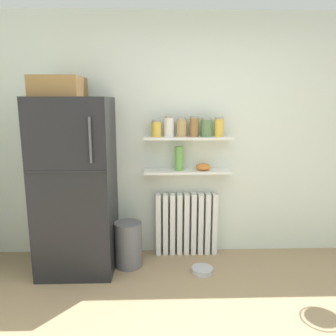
{
  "coord_description": "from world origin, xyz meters",
  "views": [
    {
      "loc": [
        -0.34,
        -1.56,
        1.69
      ],
      "look_at": [
        -0.24,
        1.6,
        1.05
      ],
      "focal_mm": 35.33,
      "sensor_mm": 36.0,
      "label": 1
    }
  ],
  "objects_px": {
    "storage_jar_1": "(169,126)",
    "shelf_bowl": "(203,167)",
    "radiator": "(186,224)",
    "storage_jar_4": "(207,127)",
    "storage_jar_0": "(156,128)",
    "vase": "(179,158)",
    "pet_food_bowl": "(202,270)",
    "storage_jar_2": "(182,127)",
    "storage_jar_3": "(194,127)",
    "storage_jar_5": "(219,127)",
    "trash_bin": "(128,244)",
    "refrigerator": "(76,182)"
  },
  "relations": [
    {
      "from": "radiator",
      "to": "storage_jar_1",
      "type": "relative_size",
      "value": 3.21
    },
    {
      "from": "storage_jar_4",
      "to": "pet_food_bowl",
      "type": "xyz_separation_m",
      "value": [
        -0.07,
        -0.41,
        -1.4
      ]
    },
    {
      "from": "radiator",
      "to": "storage_jar_3",
      "type": "height_order",
      "value": "storage_jar_3"
    },
    {
      "from": "storage_jar_4",
      "to": "storage_jar_5",
      "type": "distance_m",
      "value": 0.13
    },
    {
      "from": "storage_jar_5",
      "to": "vase",
      "type": "xyz_separation_m",
      "value": [
        -0.42,
        -0.0,
        -0.33
      ]
    },
    {
      "from": "storage_jar_2",
      "to": "pet_food_bowl",
      "type": "distance_m",
      "value": 1.47
    },
    {
      "from": "storage_jar_0",
      "to": "pet_food_bowl",
      "type": "height_order",
      "value": "storage_jar_0"
    },
    {
      "from": "refrigerator",
      "to": "shelf_bowl",
      "type": "bearing_deg",
      "value": 10.39
    },
    {
      "from": "storage_jar_1",
      "to": "storage_jar_2",
      "type": "bearing_deg",
      "value": -0.0
    },
    {
      "from": "vase",
      "to": "trash_bin",
      "type": "distance_m",
      "value": 1.04
    },
    {
      "from": "storage_jar_1",
      "to": "storage_jar_2",
      "type": "xyz_separation_m",
      "value": [
        0.13,
        -0.0,
        -0.01
      ]
    },
    {
      "from": "pet_food_bowl",
      "to": "radiator",
      "type": "bearing_deg",
      "value": 105.99
    },
    {
      "from": "refrigerator",
      "to": "vase",
      "type": "xyz_separation_m",
      "value": [
        1.04,
        0.24,
        0.19
      ]
    },
    {
      "from": "radiator",
      "to": "storage_jar_0",
      "type": "xyz_separation_m",
      "value": [
        -0.33,
        -0.03,
        1.07
      ]
    },
    {
      "from": "storage_jar_1",
      "to": "pet_food_bowl",
      "type": "height_order",
      "value": "storage_jar_1"
    },
    {
      "from": "storage_jar_0",
      "to": "storage_jar_5",
      "type": "relative_size",
      "value": 0.87
    },
    {
      "from": "pet_food_bowl",
      "to": "trash_bin",
      "type": "bearing_deg",
      "value": 167.31
    },
    {
      "from": "storage_jar_2",
      "to": "storage_jar_3",
      "type": "relative_size",
      "value": 0.93
    },
    {
      "from": "storage_jar_4",
      "to": "shelf_bowl",
      "type": "height_order",
      "value": "storage_jar_4"
    },
    {
      "from": "storage_jar_0",
      "to": "radiator",
      "type": "bearing_deg",
      "value": 5.24
    },
    {
      "from": "refrigerator",
      "to": "radiator",
      "type": "distance_m",
      "value": 1.29
    },
    {
      "from": "storage_jar_2",
      "to": "trash_bin",
      "type": "xyz_separation_m",
      "value": [
        -0.56,
        -0.24,
        -1.19
      ]
    },
    {
      "from": "radiator",
      "to": "vase",
      "type": "relative_size",
      "value": 2.7
    },
    {
      "from": "storage_jar_1",
      "to": "storage_jar_3",
      "type": "distance_m",
      "value": 0.26
    },
    {
      "from": "refrigerator",
      "to": "storage_jar_3",
      "type": "relative_size",
      "value": 9.0
    },
    {
      "from": "storage_jar_2",
      "to": "storage_jar_4",
      "type": "height_order",
      "value": "storage_jar_2"
    },
    {
      "from": "shelf_bowl",
      "to": "storage_jar_4",
      "type": "bearing_deg",
      "value": 0.0
    },
    {
      "from": "storage_jar_0",
      "to": "storage_jar_2",
      "type": "height_order",
      "value": "storage_jar_2"
    },
    {
      "from": "radiator",
      "to": "storage_jar_4",
      "type": "relative_size",
      "value": 3.54
    },
    {
      "from": "storage_jar_1",
      "to": "trash_bin",
      "type": "relative_size",
      "value": 0.46
    },
    {
      "from": "storage_jar_5",
      "to": "trash_bin",
      "type": "height_order",
      "value": "storage_jar_5"
    },
    {
      "from": "storage_jar_2",
      "to": "trash_bin",
      "type": "bearing_deg",
      "value": -156.51
    },
    {
      "from": "trash_bin",
      "to": "vase",
      "type": "bearing_deg",
      "value": 24.4
    },
    {
      "from": "vase",
      "to": "pet_food_bowl",
      "type": "bearing_deg",
      "value": -62.39
    },
    {
      "from": "storage_jar_5",
      "to": "vase",
      "type": "bearing_deg",
      "value": -180.0
    },
    {
      "from": "storage_jar_2",
      "to": "vase",
      "type": "bearing_deg",
      "value": 180.0
    },
    {
      "from": "storage_jar_5",
      "to": "vase",
      "type": "relative_size",
      "value": 0.78
    },
    {
      "from": "storage_jar_1",
      "to": "shelf_bowl",
      "type": "distance_m",
      "value": 0.57
    },
    {
      "from": "refrigerator",
      "to": "storage_jar_1",
      "type": "bearing_deg",
      "value": 14.33
    },
    {
      "from": "storage_jar_4",
      "to": "vase",
      "type": "bearing_deg",
      "value": 180.0
    },
    {
      "from": "refrigerator",
      "to": "storage_jar_1",
      "type": "relative_size",
      "value": 8.86
    },
    {
      "from": "refrigerator",
      "to": "storage_jar_4",
      "type": "height_order",
      "value": "refrigerator"
    },
    {
      "from": "storage_jar_5",
      "to": "storage_jar_1",
      "type": "bearing_deg",
      "value": 180.0
    },
    {
      "from": "storage_jar_0",
      "to": "shelf_bowl",
      "type": "bearing_deg",
      "value": 0.0
    },
    {
      "from": "storage_jar_3",
      "to": "storage_jar_5",
      "type": "bearing_deg",
      "value": 0.0
    },
    {
      "from": "refrigerator",
      "to": "shelf_bowl",
      "type": "xyz_separation_m",
      "value": [
        1.3,
        0.24,
        0.1
      ]
    },
    {
      "from": "storage_jar_3",
      "to": "storage_jar_5",
      "type": "xyz_separation_m",
      "value": [
        0.26,
        0.0,
        -0.01
      ]
    },
    {
      "from": "storage_jar_0",
      "to": "storage_jar_1",
      "type": "xyz_separation_m",
      "value": [
        0.13,
        0.0,
        0.02
      ]
    },
    {
      "from": "refrigerator",
      "to": "trash_bin",
      "type": "distance_m",
      "value": 0.84
    },
    {
      "from": "refrigerator",
      "to": "storage_jar_0",
      "type": "distance_m",
      "value": 0.98
    }
  ]
}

